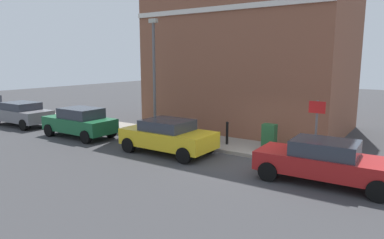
# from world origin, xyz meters

# --- Properties ---
(ground) EXTENTS (80.00, 80.00, 0.00)m
(ground) POSITION_xyz_m (0.00, 0.00, 0.00)
(ground) COLOR #38383A
(sidewalk) EXTENTS (2.38, 30.00, 0.15)m
(sidewalk) POSITION_xyz_m (2.01, 6.00, 0.07)
(sidewalk) COLOR gray
(sidewalk) RESTS_ON ground
(corner_building) EXTENTS (7.24, 10.39, 9.91)m
(corner_building) POSITION_xyz_m (6.77, 3.20, 4.96)
(corner_building) COLOR brown
(corner_building) RESTS_ON ground
(car_red) EXTENTS (1.89, 4.33, 1.40)m
(car_red) POSITION_xyz_m (-0.49, -2.77, 0.73)
(car_red) COLOR maroon
(car_red) RESTS_ON ground
(car_yellow) EXTENTS (1.97, 4.01, 1.43)m
(car_yellow) POSITION_xyz_m (-0.42, 3.63, 0.75)
(car_yellow) COLOR gold
(car_yellow) RESTS_ON ground
(car_green) EXTENTS (1.81, 3.96, 1.51)m
(car_green) POSITION_xyz_m (-0.51, 9.26, 0.78)
(car_green) COLOR #195933
(car_green) RESTS_ON ground
(car_grey) EXTENTS (1.90, 4.04, 1.42)m
(car_grey) POSITION_xyz_m (-0.45, 14.69, 0.75)
(car_grey) COLOR slate
(car_grey) RESTS_ON ground
(utility_cabinet) EXTENTS (0.46, 0.61, 1.15)m
(utility_cabinet) POSITION_xyz_m (1.72, -0.02, 0.68)
(utility_cabinet) COLOR #1E4C28
(utility_cabinet) RESTS_ON sidewalk
(bollard_near_cabinet) EXTENTS (0.14, 0.14, 1.04)m
(bollard_near_cabinet) POSITION_xyz_m (1.82, 2.01, 0.70)
(bollard_near_cabinet) COLOR black
(bollard_near_cabinet) RESTS_ON sidewalk
(bollard_far_kerb) EXTENTS (0.14, 0.14, 1.04)m
(bollard_far_kerb) POSITION_xyz_m (1.07, 3.62, 0.70)
(bollard_far_kerb) COLOR black
(bollard_far_kerb) RESTS_ON sidewalk
(street_sign) EXTENTS (0.08, 0.60, 2.30)m
(street_sign) POSITION_xyz_m (1.30, -1.98, 1.66)
(street_sign) COLOR #59595B
(street_sign) RESTS_ON sidewalk
(lamppost) EXTENTS (0.20, 0.44, 5.72)m
(lamppost) POSITION_xyz_m (1.59, 6.03, 3.30)
(lamppost) COLOR #59595B
(lamppost) RESTS_ON sidewalk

